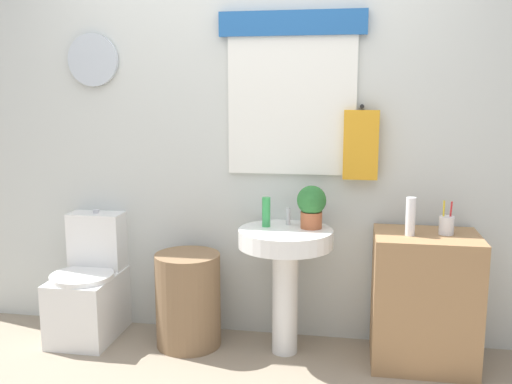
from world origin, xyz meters
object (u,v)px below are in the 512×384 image
(pedestal_sink, at_px, (285,259))
(lotion_bottle, at_px, (411,216))
(potted_plant, at_px, (311,205))
(toilet, at_px, (90,290))
(wooden_cabinet, at_px, (424,299))
(toothbrush_cup, at_px, (446,225))
(laundry_hamper, at_px, (188,300))
(soap_bottle, at_px, (266,212))

(pedestal_sink, relative_size, lotion_bottle, 3.54)
(potted_plant, xyz_separation_m, lotion_bottle, (0.54, -0.10, -0.03))
(toilet, xyz_separation_m, wooden_cabinet, (2.01, -0.04, 0.08))
(pedestal_sink, relative_size, potted_plant, 3.00)
(toilet, bearing_deg, toothbrush_cup, -0.42)
(laundry_hamper, height_order, pedestal_sink, pedestal_sink)
(laundry_hamper, xyz_separation_m, soap_bottle, (0.46, 0.05, 0.54))
(potted_plant, distance_m, toothbrush_cup, 0.74)
(wooden_cabinet, xyz_separation_m, soap_bottle, (-0.90, 0.05, 0.45))
(potted_plant, height_order, lotion_bottle, potted_plant)
(wooden_cabinet, distance_m, soap_bottle, 1.01)
(toothbrush_cup, bearing_deg, wooden_cabinet, -168.50)
(potted_plant, bearing_deg, wooden_cabinet, -5.36)
(soap_bottle, distance_m, toothbrush_cup, 1.00)
(wooden_cabinet, xyz_separation_m, potted_plant, (-0.64, 0.06, 0.50))
(toilet, bearing_deg, laundry_hamper, -3.16)
(laundry_hamper, relative_size, pedestal_sink, 0.76)
(laundry_hamper, distance_m, wooden_cabinet, 1.37)
(laundry_hamper, distance_m, soap_bottle, 0.72)
(toilet, distance_m, laundry_hamper, 0.65)
(pedestal_sink, relative_size, toothbrush_cup, 4.01)
(toilet, bearing_deg, soap_bottle, 0.74)
(toilet, relative_size, toothbrush_cup, 4.20)
(potted_plant, relative_size, lotion_bottle, 1.18)
(toilet, relative_size, laundry_hamper, 1.37)
(lotion_bottle, height_order, toothbrush_cup, lotion_bottle)
(soap_bottle, height_order, potted_plant, potted_plant)
(laundry_hamper, relative_size, wooden_cabinet, 0.76)
(laundry_hamper, height_order, toothbrush_cup, toothbrush_cup)
(toilet, xyz_separation_m, laundry_hamper, (0.65, -0.04, -0.01))
(toilet, height_order, laundry_hamper, toilet)
(wooden_cabinet, bearing_deg, pedestal_sink, -180.00)
(laundry_hamper, distance_m, potted_plant, 0.94)
(pedestal_sink, bearing_deg, potted_plant, 23.20)
(toilet, distance_m, wooden_cabinet, 2.01)
(pedestal_sink, bearing_deg, lotion_bottle, -3.36)
(wooden_cabinet, relative_size, soap_bottle, 4.30)
(wooden_cabinet, height_order, toothbrush_cup, toothbrush_cup)
(soap_bottle, distance_m, lotion_bottle, 0.81)
(laundry_hamper, distance_m, pedestal_sink, 0.65)
(lotion_bottle, bearing_deg, toilet, 177.73)
(soap_bottle, xyz_separation_m, toothbrush_cup, (1.00, -0.03, -0.03))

